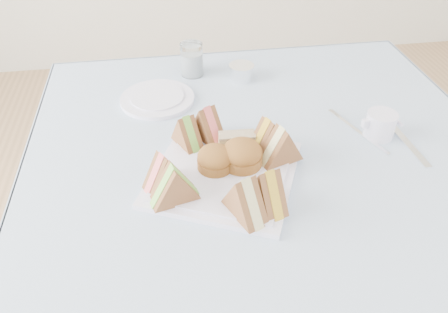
{
  "coord_description": "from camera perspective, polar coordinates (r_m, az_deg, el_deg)",
  "views": [
    {
      "loc": [
        -0.2,
        -0.69,
        1.32
      ],
      "look_at": [
        -0.1,
        -0.05,
        0.8
      ],
      "focal_mm": 35.0,
      "sensor_mm": 36.0,
      "label": 1
    }
  ],
  "objects": [
    {
      "name": "table",
      "position": [
        1.19,
        4.61,
        -14.22
      ],
      "size": [
        0.9,
        0.9,
        0.74
      ],
      "primitive_type": "cube",
      "color": "brown",
      "rests_on": "floor"
    },
    {
      "name": "tablecloth",
      "position": [
        0.92,
        5.78,
        -0.15
      ],
      "size": [
        1.02,
        1.02,
        0.01
      ],
      "primitive_type": "cube",
      "color": "silver",
      "rests_on": "table"
    },
    {
      "name": "serving_plate",
      "position": [
        0.87,
        0.0,
        -2.27
      ],
      "size": [
        0.36,
        0.36,
        0.01
      ],
      "primitive_type": "cube",
      "rotation": [
        0.0,
        0.0,
        -0.43
      ],
      "color": "white",
      "rests_on": "tablecloth"
    },
    {
      "name": "sandwich_fl_a",
      "position": [
        0.82,
        -7.91,
        -1.67
      ],
      "size": [
        0.09,
        0.07,
        0.07
      ],
      "primitive_type": null,
      "rotation": [
        0.0,
        0.0,
        0.52
      ],
      "color": "brown",
      "rests_on": "serving_plate"
    },
    {
      "name": "sandwich_fl_b",
      "position": [
        0.78,
        -6.55,
        -3.47
      ],
      "size": [
        0.1,
        0.06,
        0.08
      ],
      "primitive_type": null,
      "rotation": [
        0.0,
        0.0,
        0.24
      ],
      "color": "brown",
      "rests_on": "serving_plate"
    },
    {
      "name": "sandwich_fr_a",
      "position": [
        0.77,
        5.79,
        -4.06
      ],
      "size": [
        0.06,
        0.1,
        0.08
      ],
      "primitive_type": null,
      "rotation": [
        0.0,
        0.0,
        -1.28
      ],
      "color": "brown",
      "rests_on": "serving_plate"
    },
    {
      "name": "sandwich_fr_b",
      "position": [
        0.75,
        2.75,
        -5.22
      ],
      "size": [
        0.08,
        0.1,
        0.08
      ],
      "primitive_type": null,
      "rotation": [
        0.0,
        0.0,
        -1.15
      ],
      "color": "brown",
      "rests_on": "serving_plate"
    },
    {
      "name": "sandwich_bl_a",
      "position": [
        0.91,
        -4.9,
        3.4
      ],
      "size": [
        0.07,
        0.09,
        0.07
      ],
      "primitive_type": null,
      "rotation": [
        0.0,
        0.0,
        2.01
      ],
      "color": "brown",
      "rests_on": "serving_plate"
    },
    {
      "name": "sandwich_bl_b",
      "position": [
        0.93,
        -2.22,
        4.44
      ],
      "size": [
        0.08,
        0.1,
        0.08
      ],
      "primitive_type": null,
      "rotation": [
        0.0,
        0.0,
        2.1
      ],
      "color": "brown",
      "rests_on": "serving_plate"
    },
    {
      "name": "sandwich_br_a",
      "position": [
        0.87,
        7.43,
        1.61
      ],
      "size": [
        0.1,
        0.07,
        0.08
      ],
      "primitive_type": null,
      "rotation": [
        0.0,
        0.0,
        -2.8
      ],
      "color": "brown",
      "rests_on": "serving_plate"
    },
    {
      "name": "sandwich_br_b",
      "position": [
        0.91,
        5.65,
        3.0
      ],
      "size": [
        0.09,
        0.07,
        0.07
      ],
      "primitive_type": null,
      "rotation": [
        0.0,
        0.0,
        -2.67
      ],
      "color": "brown",
      "rests_on": "serving_plate"
    },
    {
      "name": "scone_left",
      "position": [
        0.85,
        -1.16,
        -0.31
      ],
      "size": [
        0.1,
        0.1,
        0.05
      ],
      "primitive_type": "cylinder",
      "rotation": [
        0.0,
        0.0,
        -0.44
      ],
      "color": "brown",
      "rests_on": "serving_plate"
    },
    {
      "name": "scone_right",
      "position": [
        0.86,
        2.37,
        0.27
      ],
      "size": [
        0.08,
        0.08,
        0.05
      ],
      "primitive_type": "cylinder",
      "rotation": [
        0.0,
        0.0,
        0.02
      ],
      "color": "brown",
      "rests_on": "serving_plate"
    },
    {
      "name": "pastry_slice",
      "position": [
        0.91,
        1.68,
        2.07
      ],
      "size": [
        0.08,
        0.03,
        0.04
      ],
      "primitive_type": "cube",
      "rotation": [
        0.0,
        0.0,
        -0.05
      ],
      "color": "#E7CB8A",
      "rests_on": "serving_plate"
    },
    {
      "name": "side_plate",
      "position": [
        1.11,
        -8.69,
        7.46
      ],
      "size": [
        0.2,
        0.2,
        0.01
      ],
      "primitive_type": "cylinder",
      "rotation": [
        0.0,
        0.0,
        -0.06
      ],
      "color": "white",
      "rests_on": "tablecloth"
    },
    {
      "name": "water_glass",
      "position": [
        1.21,
        -4.23,
        12.54
      ],
      "size": [
        0.07,
        0.07,
        0.09
      ],
      "primitive_type": "cylinder",
      "rotation": [
        0.0,
        0.0,
        0.28
      ],
      "color": "white",
      "rests_on": "tablecloth"
    },
    {
      "name": "tea_strainer",
      "position": [
        1.19,
        2.29,
        10.86
      ],
      "size": [
        0.09,
        0.09,
        0.04
      ],
      "primitive_type": "cylinder",
      "rotation": [
        0.0,
        0.0,
        -0.33
      ],
      "color": "white",
      "rests_on": "tablecloth"
    },
    {
      "name": "knife",
      "position": [
        1.04,
        22.44,
        2.09
      ],
      "size": [
        0.02,
        0.2,
        0.0
      ],
      "primitive_type": "cube",
      "rotation": [
        0.0,
        0.0,
        0.04
      ],
      "color": "white",
      "rests_on": "tablecloth"
    },
    {
      "name": "fork",
      "position": [
        1.02,
        17.63,
        2.71
      ],
      "size": [
        0.06,
        0.16,
        0.0
      ],
      "primitive_type": "cube",
      "rotation": [
        0.0,
        0.0,
        0.34
      ],
      "color": "white",
      "rests_on": "tablecloth"
    },
    {
      "name": "creamer_jug",
      "position": [
        1.02,
        19.73,
        3.92
      ],
      "size": [
        0.07,
        0.07,
        0.06
      ],
      "primitive_type": "cylinder",
      "rotation": [
        0.0,
        0.0,
        0.14
      ],
      "color": "white",
      "rests_on": "tablecloth"
    }
  ]
}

